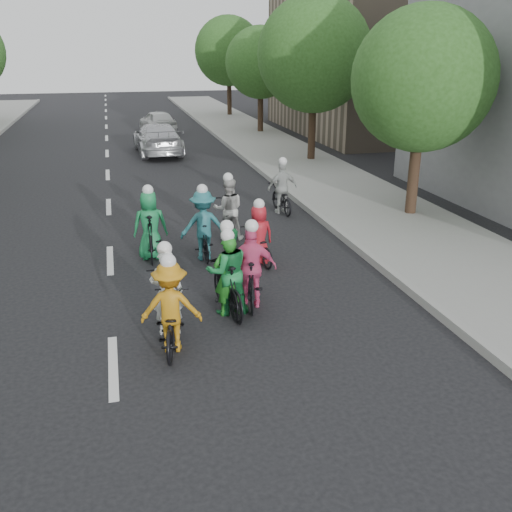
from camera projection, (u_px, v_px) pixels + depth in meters
name	position (u px, v px, depth m)	size (l,w,h in m)	color
ground	(113.00, 367.00, 9.15)	(120.00, 120.00, 0.00)	black
sidewalk_right	(342.00, 190.00, 20.05)	(4.00, 80.00, 0.15)	gray
curb_right	(289.00, 193.00, 19.60)	(0.18, 80.00, 0.18)	#999993
bldg_se	(382.00, 61.00, 33.26)	(10.00, 14.00, 8.00)	gray
tree_r_0	(423.00, 80.00, 15.80)	(4.00, 4.00, 5.97)	black
tree_r_1	(314.00, 54.00, 23.80)	(4.80, 4.80, 6.93)	black
tree_r_2	(261.00, 63.00, 32.18)	(4.00, 4.00, 5.97)	black
tree_r_3	(229.00, 51.00, 40.18)	(4.80, 4.80, 6.93)	black
cyclist_0	(167.00, 302.00, 10.11)	(0.78, 1.96, 1.73)	black
cyclist_1	(227.00, 278.00, 10.84)	(0.86, 1.66, 1.86)	black
cyclist_2	(171.00, 314.00, 9.52)	(1.11, 1.78, 1.72)	black
cyclist_3	(251.00, 274.00, 11.12)	(1.02, 1.71, 1.79)	black
cyclist_4	(258.00, 241.00, 13.37)	(0.79, 1.61, 1.58)	black
cyclist_5	(228.00, 283.00, 10.81)	(0.70, 1.79, 1.72)	black
cyclist_6	(228.00, 215.00, 15.07)	(0.97, 1.99, 1.79)	black
cyclist_7	(203.00, 230.00, 13.59)	(1.09, 1.51, 1.84)	black
cyclist_8	(282.00, 194.00, 17.46)	(0.95, 1.66, 1.73)	black
cyclist_9	(150.00, 231.00, 13.67)	(0.85, 1.92, 1.82)	black
follow_car_lead	(158.00, 139.00, 27.03)	(2.01, 4.95, 1.44)	#BCBDC1
follow_car_trail	(158.00, 121.00, 34.01)	(1.51, 3.75, 1.28)	silver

